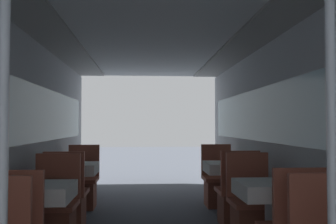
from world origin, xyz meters
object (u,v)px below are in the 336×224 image
at_px(dining_table_left_1, 39,197).
at_px(chair_left_far_1, 53,219).
at_px(chair_left_far_2, 82,189).
at_px(chair_right_far_2, 219,187).
at_px(dining_table_right_1, 270,194).
at_px(chair_right_near_2, 237,202).
at_px(support_pole_left_0, 3,156).
at_px(support_pole_right_0, 332,154).
at_px(dining_table_left_2, 75,172).
at_px(dining_table_right_2, 227,170).
at_px(chair_left_near_2, 67,205).
at_px(chair_right_far_1, 252,215).

relative_size(dining_table_left_1, chair_left_far_1, 0.77).
bearing_deg(chair_left_far_2, dining_table_left_1, 90.00).
height_order(chair_left_far_2, chair_right_far_2, same).
distance_m(dining_table_right_1, chair_right_near_2, 1.25).
relative_size(support_pole_left_0, chair_left_far_2, 2.39).
distance_m(chair_left_far_1, dining_table_right_1, 2.15).
bearing_deg(support_pole_right_0, chair_left_far_2, 112.91).
height_order(dining_table_left_2, support_pole_right_0, support_pole_right_0).
relative_size(dining_table_right_1, chair_right_far_2, 0.77).
distance_m(dining_table_right_1, dining_table_right_2, 1.76).
xyz_separation_m(support_pole_left_0, dining_table_right_1, (1.72, 1.76, -0.50)).
xyz_separation_m(dining_table_right_2, chair_right_near_2, (0.00, -0.55, -0.33)).
distance_m(dining_table_left_2, chair_left_near_2, 0.64).
relative_size(support_pole_left_0, support_pole_right_0, 1.00).
xyz_separation_m(chair_left_far_1, dining_table_left_2, (0.00, 1.21, 0.33)).
xyz_separation_m(dining_table_right_1, dining_table_right_2, (0.00, 1.76, 0.00)).
height_order(support_pole_right_0, dining_table_right_1, support_pole_right_0).
bearing_deg(dining_table_right_2, chair_left_far_1, -149.49).
distance_m(support_pole_left_0, chair_right_far_2, 4.50).
bearing_deg(chair_right_far_2, chair_right_near_2, 90.00).
xyz_separation_m(dining_table_left_2, chair_left_far_2, (0.00, 0.55, -0.33)).
distance_m(chair_left_far_2, chair_right_far_1, 2.71).
height_order(dining_table_left_1, dining_table_right_2, same).
bearing_deg(chair_right_far_2, support_pole_right_0, 85.37).
bearing_deg(support_pole_right_0, chair_right_far_2, 85.37).
bearing_deg(dining_table_left_1, support_pole_left_0, -79.39).
relative_size(chair_right_far_1, dining_table_right_2, 1.29).
bearing_deg(chair_left_far_1, dining_table_left_1, 90.00).
height_order(dining_table_left_1, chair_right_far_2, chair_right_far_2).
xyz_separation_m(support_pole_left_0, chair_left_far_1, (-0.33, 2.31, -0.82)).
height_order(dining_table_left_1, chair_left_far_1, chair_left_far_1).
relative_size(support_pole_left_0, chair_left_far_1, 2.39).
xyz_separation_m(support_pole_right_0, dining_table_right_2, (0.33, 3.52, -0.50)).
bearing_deg(chair_right_far_1, dining_table_right_2, -90.00).
bearing_deg(chair_right_far_1, dining_table_right_1, 90.00).
bearing_deg(chair_left_far_1, support_pole_left_0, 98.12).
bearing_deg(support_pole_left_0, support_pole_right_0, 0.00).
bearing_deg(chair_right_far_2, chair_left_near_2, 28.28).
distance_m(dining_table_right_1, chair_right_far_2, 2.34).
relative_size(chair_left_far_2, support_pole_right_0, 0.42).
xyz_separation_m(chair_right_far_1, chair_right_near_2, (0.00, 0.66, 0.00)).
bearing_deg(chair_right_near_2, chair_left_near_2, 180.00).
relative_size(dining_table_left_1, dining_table_right_1, 1.00).
xyz_separation_m(dining_table_left_1, chair_right_far_1, (2.05, 0.55, -0.33)).
height_order(support_pole_left_0, chair_right_near_2, support_pole_left_0).
distance_m(dining_table_left_1, chair_left_far_1, 0.64).
xyz_separation_m(dining_table_left_1, chair_left_near_2, (0.00, 1.21, -0.33)).
height_order(dining_table_left_1, support_pole_right_0, support_pole_right_0).
height_order(dining_table_left_2, dining_table_right_1, same).
height_order(chair_left_far_1, dining_table_right_2, chair_left_far_1).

